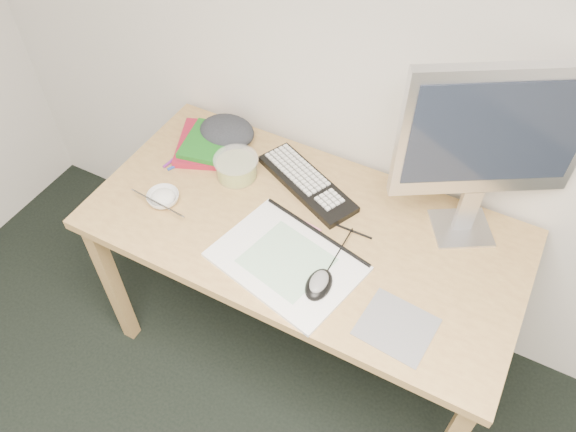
% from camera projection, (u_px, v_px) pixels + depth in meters
% --- Properties ---
extents(desk, '(1.40, 0.70, 0.75)m').
position_uv_depth(desk, '(303.00, 242.00, 1.86)').
color(desk, tan).
rests_on(desk, ground).
extents(mousepad, '(0.21, 0.20, 0.00)m').
position_uv_depth(mousepad, '(397.00, 327.00, 1.56)').
color(mousepad, slate).
rests_on(mousepad, desk).
extents(sketchpad, '(0.49, 0.40, 0.01)m').
position_uv_depth(sketchpad, '(287.00, 262.00, 1.70)').
color(sketchpad, silver).
rests_on(sketchpad, desk).
extents(keyboard, '(0.42, 0.29, 0.02)m').
position_uv_depth(keyboard, '(307.00, 183.00, 1.91)').
color(keyboard, black).
rests_on(keyboard, desk).
extents(monitor, '(0.47, 0.30, 0.61)m').
position_uv_depth(monitor, '(493.00, 138.00, 1.51)').
color(monitor, silver).
rests_on(monitor, desk).
extents(mouse, '(0.08, 0.12, 0.04)m').
position_uv_depth(mouse, '(319.00, 282.00, 1.62)').
color(mouse, black).
rests_on(mouse, sketchpad).
extents(rice_bowl, '(0.13, 0.13, 0.03)m').
position_uv_depth(rice_bowl, '(163.00, 198.00, 1.86)').
color(rice_bowl, white).
rests_on(rice_bowl, desk).
extents(chopsticks, '(0.22, 0.04, 0.02)m').
position_uv_depth(chopsticks, '(158.00, 203.00, 1.82)').
color(chopsticks, silver).
rests_on(chopsticks, rice_bowl).
extents(fruit_tub, '(0.16, 0.16, 0.08)m').
position_uv_depth(fruit_tub, '(236.00, 167.00, 1.93)').
color(fruit_tub, '#E6EC53').
rests_on(fruit_tub, desk).
extents(book_red, '(0.27, 0.30, 0.03)m').
position_uv_depth(book_red, '(205.00, 144.00, 2.05)').
color(book_red, maroon).
rests_on(book_red, desk).
extents(book_green, '(0.19, 0.24, 0.02)m').
position_uv_depth(book_green, '(207.00, 141.00, 2.02)').
color(book_green, '#19661B').
rests_on(book_green, book_red).
extents(cloth_lump, '(0.18, 0.15, 0.07)m').
position_uv_depth(cloth_lump, '(227.00, 132.00, 2.05)').
color(cloth_lump, '#27282F').
rests_on(cloth_lump, desk).
extents(pencil_pink, '(0.18, 0.03, 0.01)m').
position_uv_depth(pencil_pink, '(298.00, 218.00, 1.82)').
color(pencil_pink, pink).
rests_on(pencil_pink, desk).
extents(pencil_tan, '(0.17, 0.07, 0.01)m').
position_uv_depth(pencil_tan, '(304.00, 228.00, 1.79)').
color(pencil_tan, tan).
rests_on(pencil_tan, desk).
extents(pencil_black, '(0.19, 0.01, 0.01)m').
position_uv_depth(pencil_black, '(345.00, 228.00, 1.79)').
color(pencil_black, black).
rests_on(pencil_black, desk).
extents(marker_blue, '(0.06, 0.11, 0.01)m').
position_uv_depth(marker_blue, '(182.00, 163.00, 1.99)').
color(marker_blue, '#1E40A5').
rests_on(marker_blue, desk).
extents(marker_orange, '(0.02, 0.14, 0.01)m').
position_uv_depth(marker_orange, '(191.00, 154.00, 2.02)').
color(marker_orange, '#CD5B18').
rests_on(marker_orange, desk).
extents(marker_purple, '(0.03, 0.12, 0.01)m').
position_uv_depth(marker_purple, '(175.00, 158.00, 2.01)').
color(marker_purple, '#792589').
rests_on(marker_purple, desk).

